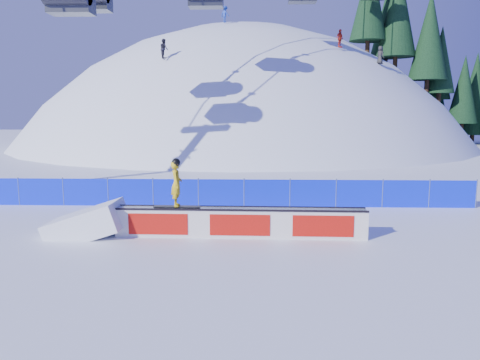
{
  "coord_description": "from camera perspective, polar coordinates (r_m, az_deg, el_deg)",
  "views": [
    {
      "loc": [
        1.45,
        -15.59,
        4.24
      ],
      "look_at": [
        0.91,
        1.69,
        1.6
      ],
      "focal_mm": 35.0,
      "sensor_mm": 36.0,
      "label": 1
    }
  ],
  "objects": [
    {
      "name": "snow_ramp",
      "position": [
        16.84,
        -18.11,
        -6.35
      ],
      "size": [
        2.66,
        1.69,
        1.64
      ],
      "primitive_type": null,
      "rotation": [
        0.0,
        -0.31,
        -0.02
      ],
      "color": "white",
      "rests_on": "ground"
    },
    {
      "name": "rail_box",
      "position": [
        15.63,
        0.03,
        -5.2
      ],
      "size": [
        8.35,
        0.75,
        1.0
      ],
      "rotation": [
        0.0,
        0.0,
        -0.02
      ],
      "color": "silver",
      "rests_on": "ground"
    },
    {
      "name": "snowboarder",
      "position": [
        15.62,
        -7.75,
        -0.38
      ],
      "size": [
        1.57,
        0.59,
        1.63
      ],
      "rotation": [
        0.0,
        0.0,
        1.68
      ],
      "color": "black",
      "rests_on": "rail_box"
    },
    {
      "name": "distant_skiers",
      "position": [
        46.16,
        3.21,
        17.18
      ],
      "size": [
        20.25,
        10.52,
        6.37
      ],
      "color": "black",
      "rests_on": "ground"
    },
    {
      "name": "snow_hill",
      "position": [
        61.75,
        0.34,
        -12.45
      ],
      "size": [
        64.0,
        64.0,
        64.0
      ],
      "color": "silver",
      "rests_on": "ground"
    },
    {
      "name": "treeline",
      "position": [
        61.58,
        25.18,
        12.01
      ],
      "size": [
        23.99,
        12.7,
        19.45
      ],
      "color": "#301E13",
      "rests_on": "ground"
    },
    {
      "name": "safety_fence",
      "position": [
        20.46,
        -2.3,
        -1.58
      ],
      "size": [
        22.05,
        0.05,
        1.3
      ],
      "color": "#071EF3",
      "rests_on": "ground"
    },
    {
      "name": "ground",
      "position": [
        16.22,
        -3.43,
        -6.5
      ],
      "size": [
        160.0,
        160.0,
        0.0
      ],
      "primitive_type": "plane",
      "color": "white",
      "rests_on": "ground"
    }
  ]
}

